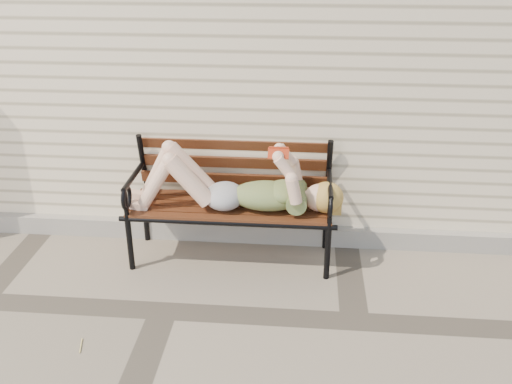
# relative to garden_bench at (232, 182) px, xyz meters

# --- Properties ---
(ground) EXTENTS (80.00, 80.00, 0.00)m
(ground) POSITION_rel_garden_bench_xyz_m (-0.36, -0.80, -0.59)
(ground) COLOR gray
(ground) RESTS_ON ground
(house_wall) EXTENTS (8.00, 4.00, 3.00)m
(house_wall) POSITION_rel_garden_bench_xyz_m (-0.36, 2.20, 0.91)
(house_wall) COLOR beige
(house_wall) RESTS_ON ground
(foundation_strip) EXTENTS (8.00, 0.10, 0.15)m
(foundation_strip) POSITION_rel_garden_bench_xyz_m (-0.36, 0.17, -0.51)
(foundation_strip) COLOR gray
(foundation_strip) RESTS_ON ground
(garden_bench) EXTENTS (1.62, 0.64, 1.05)m
(garden_bench) POSITION_rel_garden_bench_xyz_m (0.00, 0.00, 0.00)
(garden_bench) COLOR black
(garden_bench) RESTS_ON ground
(reading_woman) EXTENTS (1.52, 0.35, 0.48)m
(reading_woman) POSITION_rel_garden_bench_xyz_m (0.01, -0.13, 0.04)
(reading_woman) COLOR #0A424B
(reading_woman) RESTS_ON ground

